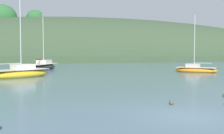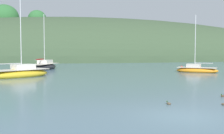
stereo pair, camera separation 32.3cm
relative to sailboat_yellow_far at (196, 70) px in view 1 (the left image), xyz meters
The scene contains 7 objects.
ground_plane 28.41m from the sailboat_yellow_far, 117.67° to the right, with size 400.00×400.00×0.00m, color slate.
far_shoreline_hill 49.46m from the sailboat_yellow_far, 105.63° to the left, with size 150.00×36.00×29.37m.
sailboat_yellow_far is the anchor object (origin of this frame).
sailboat_teal_outer 24.21m from the sailboat_yellow_far, 155.33° to the left, with size 5.36×8.09×9.38m.
sailboat_blue_center 24.18m from the sailboat_yellow_far, behind, with size 7.69×6.47×10.48m.
mooring_buoy_outer 10.21m from the sailboat_yellow_far, 78.07° to the left, with size 0.44×0.44×0.54m.
duck_straggler 25.49m from the sailboat_yellow_far, 119.97° to the right, with size 0.28×0.42×0.24m.
Camera 1 is at (-5.96, -12.56, 3.21)m, focal length 45.45 mm.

